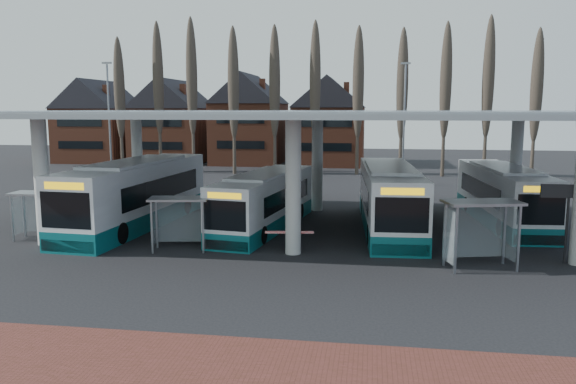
# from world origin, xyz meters

# --- Properties ---
(ground) EXTENTS (140.00, 140.00, 0.00)m
(ground) POSITION_xyz_m (0.00, 0.00, 0.00)
(ground) COLOR black
(ground) RESTS_ON ground
(station_canopy) EXTENTS (32.00, 16.00, 6.34)m
(station_canopy) POSITION_xyz_m (0.00, 8.00, 5.68)
(station_canopy) COLOR beige
(station_canopy) RESTS_ON ground
(poplar_row) EXTENTS (45.10, 1.10, 14.50)m
(poplar_row) POSITION_xyz_m (0.00, 33.00, 8.78)
(poplar_row) COLOR #473D33
(poplar_row) RESTS_ON ground
(townhouse_row) EXTENTS (36.80, 10.30, 12.25)m
(townhouse_row) POSITION_xyz_m (-15.75, 44.00, 5.94)
(townhouse_row) COLOR brown
(townhouse_row) RESTS_ON ground
(lamp_post_a) EXTENTS (0.80, 0.16, 10.17)m
(lamp_post_a) POSITION_xyz_m (-18.00, 22.00, 5.34)
(lamp_post_a) COLOR slate
(lamp_post_a) RESTS_ON ground
(lamp_post_b) EXTENTS (0.80, 0.16, 10.17)m
(lamp_post_b) POSITION_xyz_m (6.00, 26.00, 5.34)
(lamp_post_b) COLOR slate
(lamp_post_b) RESTS_ON ground
(bus_0) EXTENTS (3.72, 13.24, 3.63)m
(bus_0) POSITION_xyz_m (-9.40, 7.36, 1.71)
(bus_0) COLOR white
(bus_0) RESTS_ON ground
(bus_1) EXTENTS (3.93, 11.20, 3.05)m
(bus_1) POSITION_xyz_m (-2.25, 7.70, 1.44)
(bus_1) COLOR white
(bus_1) RESTS_ON ground
(bus_2) EXTENTS (3.36, 12.51, 3.44)m
(bus_2) POSITION_xyz_m (4.38, 8.64, 1.62)
(bus_2) COLOR white
(bus_2) RESTS_ON ground
(bus_3) EXTENTS (3.34, 11.76, 3.22)m
(bus_3) POSITION_xyz_m (10.82, 11.19, 1.52)
(bus_3) COLOR white
(bus_3) RESTS_ON ground
(shelter_0) EXTENTS (2.57, 1.32, 2.37)m
(shelter_0) POSITION_xyz_m (-12.82, 3.46, 1.72)
(shelter_0) COLOR gray
(shelter_0) RESTS_ON ground
(shelter_1) EXTENTS (2.83, 1.75, 2.45)m
(shelter_1) POSITION_xyz_m (-5.23, 2.39, 1.78)
(shelter_1) COLOR gray
(shelter_1) RESTS_ON ground
(shelter_2) EXTENTS (3.28, 2.19, 2.79)m
(shelter_2) POSITION_xyz_m (7.79, 1.37, 2.03)
(shelter_2) COLOR gray
(shelter_2) RESTS_ON ground
(info_sign_0) EXTENTS (2.25, 0.12, 3.34)m
(info_sign_0) POSITION_xyz_m (11.51, 2.62, 2.80)
(info_sign_0) COLOR black
(info_sign_0) RESTS_ON ground
(barrier) EXTENTS (2.18, 0.74, 1.09)m
(barrier) POSITION_xyz_m (-0.19, 2.72, 0.85)
(barrier) COLOR black
(barrier) RESTS_ON ground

